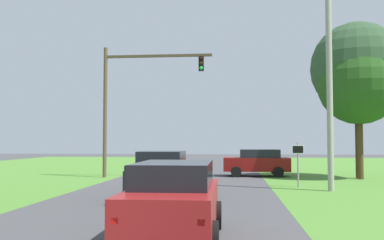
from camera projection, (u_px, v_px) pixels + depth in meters
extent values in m
plane|color=#424244|center=(163.00, 200.00, 16.88)|extent=(120.00, 120.00, 0.00)
cube|color=maroon|center=(173.00, 206.00, 10.05)|extent=(1.99, 4.54, 0.87)
cube|color=black|center=(175.00, 174.00, 10.31)|extent=(1.74, 2.82, 0.57)
cube|color=red|center=(115.00, 221.00, 7.91)|extent=(0.14, 0.06, 0.12)
cube|color=red|center=(201.00, 222.00, 7.77)|extent=(0.14, 0.06, 0.12)
cylinder|color=black|center=(144.00, 214.00, 11.51)|extent=(0.24, 0.72, 0.72)
cylinder|color=black|center=(217.00, 215.00, 11.34)|extent=(0.24, 0.72, 0.72)
cylinder|color=black|center=(117.00, 237.00, 8.72)|extent=(0.24, 0.72, 0.72)
cylinder|color=black|center=(213.00, 239.00, 8.56)|extent=(0.24, 0.72, 0.72)
cube|color=black|center=(163.00, 177.00, 17.63)|extent=(1.97, 5.35, 0.84)
cube|color=black|center=(162.00, 159.00, 17.40)|extent=(1.72, 2.04, 0.66)
cube|color=black|center=(156.00, 167.00, 16.01)|extent=(1.86, 2.04, 0.20)
cube|color=red|center=(128.00, 182.00, 15.09)|extent=(0.14, 0.06, 0.12)
cube|color=red|center=(173.00, 183.00, 14.93)|extent=(0.14, 0.06, 0.12)
cylinder|color=black|center=(148.00, 184.00, 19.35)|extent=(0.24, 0.80, 0.80)
cylinder|color=black|center=(191.00, 184.00, 19.16)|extent=(0.24, 0.80, 0.80)
cylinder|color=black|center=(130.00, 192.00, 16.06)|extent=(0.24, 0.80, 0.80)
cylinder|color=black|center=(182.00, 193.00, 15.87)|extent=(0.24, 0.80, 0.80)
cylinder|color=brown|center=(105.00, 112.00, 27.64)|extent=(0.24, 0.24, 8.32)
cube|color=#4C3D2B|center=(158.00, 56.00, 27.48)|extent=(6.86, 0.16, 0.16)
cube|color=black|center=(201.00, 64.00, 27.19)|extent=(0.32, 0.28, 0.90)
sphere|color=black|center=(201.00, 59.00, 27.06)|extent=(0.22, 0.22, 0.22)
sphere|color=black|center=(201.00, 63.00, 27.04)|extent=(0.22, 0.22, 0.22)
sphere|color=#1ED83F|center=(201.00, 68.00, 27.03)|extent=(0.22, 0.22, 0.22)
cylinder|color=gray|center=(298.00, 165.00, 21.64)|extent=(0.08, 0.08, 2.23)
cube|color=white|center=(298.00, 149.00, 21.64)|extent=(0.60, 0.03, 0.44)
cube|color=black|center=(298.00, 149.00, 21.63)|extent=(0.52, 0.01, 0.36)
cylinder|color=#4C351E|center=(358.00, 140.00, 26.87)|extent=(0.36, 0.36, 4.76)
sphere|color=#2E4A2D|center=(357.00, 68.00, 27.09)|extent=(5.70, 5.70, 5.70)
cube|color=maroon|center=(256.00, 164.00, 28.43)|extent=(4.30, 1.96, 0.88)
cube|color=black|center=(260.00, 153.00, 28.44)|extent=(2.58, 1.71, 0.54)
cube|color=red|center=(225.00, 163.00, 29.44)|extent=(0.06, 0.14, 0.12)
cube|color=red|center=(224.00, 164.00, 27.88)|extent=(0.06, 0.14, 0.12)
cylinder|color=black|center=(276.00, 170.00, 29.22)|extent=(0.68, 0.24, 0.68)
cylinder|color=black|center=(278.00, 172.00, 27.32)|extent=(0.68, 0.24, 0.68)
cylinder|color=black|center=(236.00, 170.00, 29.50)|extent=(0.68, 0.24, 0.68)
cylinder|color=black|center=(236.00, 172.00, 27.60)|extent=(0.68, 0.24, 0.68)
cylinder|color=#9E998E|center=(329.00, 86.00, 20.11)|extent=(0.28, 0.28, 9.74)
cylinder|color=#4C351E|center=(360.00, 147.00, 26.18)|extent=(0.36, 0.36, 3.94)
sphere|color=#264E1C|center=(359.00, 84.00, 26.37)|extent=(4.97, 4.97, 4.97)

